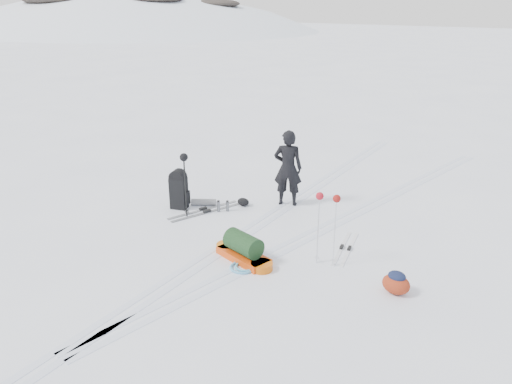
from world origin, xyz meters
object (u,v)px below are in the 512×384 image
expedition_rucksack (182,190)px  skier (288,168)px  pulk_sled (243,250)px  ski_poles_black (184,165)px

expedition_rucksack → skier: bearing=21.7°
pulk_sled → expedition_rucksack: (-2.86, 1.21, 0.24)m
ski_poles_black → skier: bearing=37.5°
skier → pulk_sled: 3.17m
pulk_sled → ski_poles_black: size_ratio=0.99×
pulk_sled → ski_poles_black: (-2.43, 0.91, 1.05)m
pulk_sled → expedition_rucksack: 3.11m
pulk_sled → expedition_rucksack: bearing=168.4°
skier → ski_poles_black: bearing=26.3°
skier → ski_poles_black: skier is taller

